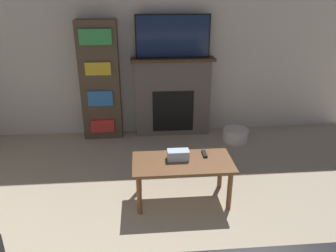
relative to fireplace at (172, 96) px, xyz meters
name	(u,v)px	position (x,y,z in m)	size (l,w,h in m)	color
wall_back	(145,43)	(-0.39, 0.14, 0.76)	(6.29, 0.06, 2.70)	beige
fireplace	(172,96)	(0.00, 0.00, 0.00)	(1.20, 0.28, 1.16)	#605651
tv	(173,36)	(0.00, -0.02, 0.88)	(1.04, 0.03, 0.60)	black
coffee_table	(183,167)	(-0.07, -1.76, -0.20)	(1.02, 0.52, 0.45)	brown
tissue_box	(178,155)	(-0.11, -1.71, -0.08)	(0.22, 0.12, 0.10)	silver
remote_control	(204,154)	(0.18, -1.64, -0.12)	(0.04, 0.15, 0.02)	black
bookshelf	(100,81)	(-1.04, -0.02, 0.26)	(0.55, 0.29, 1.70)	#4C3D2D
storage_basket	(236,135)	(0.90, -0.38, -0.49)	(0.36, 0.36, 0.18)	silver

